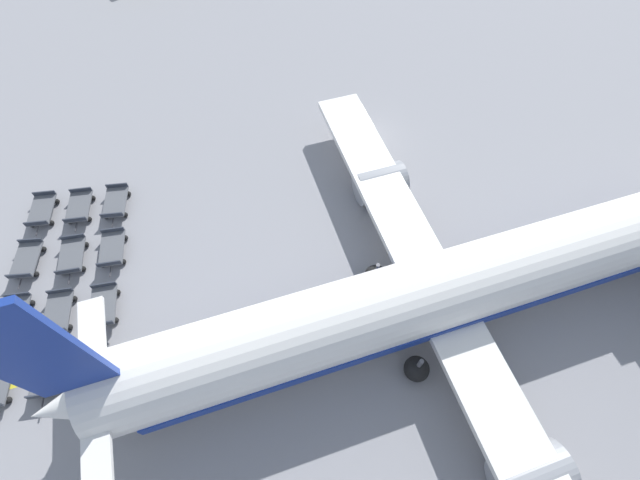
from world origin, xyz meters
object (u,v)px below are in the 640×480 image
at_px(baggage_dolly_row_near_col_b, 27,260).
at_px(baggage_dolly_row_mid_b_col_b, 112,249).
at_px(airplane, 459,286).
at_px(baggage_dolly_row_mid_a_col_b, 72,256).
at_px(baggage_dolly_row_mid_b_col_d, 94,369).
at_px(baggage_dolly_row_mid_b_col_a, 116,203).
at_px(baggage_dolly_row_mid_a_col_a, 80,207).
at_px(baggage_dolly_row_near_col_a, 42,210).
at_px(baggage_dolly_row_mid_a_col_d, 48,373).
at_px(baggage_dolly_row_mid_b_col_c, 104,306).
at_px(baggage_dolly_row_near_col_c, 14,317).
at_px(baggage_dolly_row_mid_a_col_c, 58,312).

bearing_deg(baggage_dolly_row_near_col_b, baggage_dolly_row_mid_b_col_b, 86.44).
xyz_separation_m(airplane, baggage_dolly_row_mid_a_col_b, (-8.26, -21.72, -2.46)).
relative_size(baggage_dolly_row_near_col_b, baggage_dolly_row_mid_b_col_d, 1.01).
bearing_deg(baggage_dolly_row_mid_b_col_d, baggage_dolly_row_mid_b_col_a, 175.96).
height_order(baggage_dolly_row_mid_a_col_a, baggage_dolly_row_mid_b_col_d, same).
relative_size(baggage_dolly_row_near_col_a, baggage_dolly_row_mid_a_col_d, 1.00).
xyz_separation_m(baggage_dolly_row_mid_b_col_b, baggage_dolly_row_mid_b_col_c, (3.93, -0.37, 0.00)).
height_order(baggage_dolly_row_mid_a_col_a, baggage_dolly_row_mid_b_col_c, same).
relative_size(baggage_dolly_row_mid_b_col_a, baggage_dolly_row_mid_b_col_c, 1.01).
xyz_separation_m(baggage_dolly_row_near_col_c, baggage_dolly_row_mid_b_col_c, (0.45, 5.00, 0.00)).
bearing_deg(airplane, baggage_dolly_row_near_col_b, -109.31).
relative_size(baggage_dolly_row_mid_a_col_d, baggage_dolly_row_mid_b_col_a, 1.00).
bearing_deg(baggage_dolly_row_mid_b_col_c, baggage_dolly_row_mid_b_col_a, 176.54).
bearing_deg(baggage_dolly_row_mid_a_col_d, baggage_dolly_row_mid_b_col_d, 81.89).
bearing_deg(baggage_dolly_row_near_col_a, baggage_dolly_row_mid_a_col_d, 7.97).
xyz_separation_m(baggage_dolly_row_near_col_a, baggage_dolly_row_near_col_b, (3.82, -0.47, 0.00)).
xyz_separation_m(baggage_dolly_row_mid_a_col_a, baggage_dolly_row_mid_b_col_a, (0.14, 2.38, 0.00)).
distance_m(baggage_dolly_row_near_col_a, baggage_dolly_row_near_col_c, 7.65).
bearing_deg(baggage_dolly_row_mid_a_col_c, baggage_dolly_row_near_col_c, -96.61).
relative_size(baggage_dolly_row_near_col_c, baggage_dolly_row_mid_a_col_c, 1.00).
height_order(baggage_dolly_row_mid_a_col_a, baggage_dolly_row_mid_a_col_d, same).
xyz_separation_m(baggage_dolly_row_mid_a_col_c, baggage_dolly_row_mid_b_col_b, (-3.77, 2.91, 0.00)).
xyz_separation_m(baggage_dolly_row_mid_b_col_a, baggage_dolly_row_mid_b_col_b, (3.75, -0.10, 0.00)).
distance_m(airplane, baggage_dolly_row_mid_a_col_c, 22.76).
xyz_separation_m(baggage_dolly_row_mid_a_col_c, baggage_dolly_row_mid_b_col_d, (3.85, 2.21, 0.00)).
height_order(airplane, baggage_dolly_row_mid_b_col_c, airplane).
distance_m(baggage_dolly_row_near_col_b, baggage_dolly_row_near_col_c, 3.81).
xyz_separation_m(baggage_dolly_row_mid_a_col_d, baggage_dolly_row_mid_b_col_d, (0.34, 2.40, 0.00)).
bearing_deg(baggage_dolly_row_near_col_c, airplane, 79.07).
relative_size(baggage_dolly_row_mid_b_col_a, baggage_dolly_row_mid_b_col_d, 1.01).
xyz_separation_m(baggage_dolly_row_near_col_a, baggage_dolly_row_mid_b_col_c, (8.07, 4.33, 0.00)).
relative_size(airplane, baggage_dolly_row_mid_a_col_d, 13.10).
distance_m(baggage_dolly_row_mid_a_col_a, baggage_dolly_row_mid_b_col_a, 2.38).
distance_m(baggage_dolly_row_near_col_b, baggage_dolly_row_mid_b_col_c, 6.42).
bearing_deg(baggage_dolly_row_mid_b_col_b, baggage_dolly_row_mid_b_col_d, -5.29).
bearing_deg(baggage_dolly_row_near_col_a, baggage_dolly_row_mid_a_col_a, 84.00).
bearing_deg(airplane, baggage_dolly_row_near_col_a, -117.32).
bearing_deg(baggage_dolly_row_mid_a_col_b, baggage_dolly_row_mid_b_col_d, 12.88).
relative_size(baggage_dolly_row_mid_a_col_a, baggage_dolly_row_mid_a_col_b, 1.01).
height_order(airplane, baggage_dolly_row_mid_a_col_b, airplane).
height_order(baggage_dolly_row_near_col_a, baggage_dolly_row_mid_a_col_d, same).
relative_size(baggage_dolly_row_near_col_a, baggage_dolly_row_mid_b_col_b, 1.01).
bearing_deg(baggage_dolly_row_mid_b_col_a, baggage_dolly_row_near_col_c, -37.05).
xyz_separation_m(baggage_dolly_row_near_col_b, baggage_dolly_row_mid_b_col_d, (7.94, 4.47, 0.00)).
distance_m(baggage_dolly_row_mid_a_col_a, baggage_dolly_row_mid_a_col_d, 11.19).
bearing_deg(baggage_dolly_row_mid_b_col_c, airplane, 77.62).
height_order(baggage_dolly_row_near_col_c, baggage_dolly_row_mid_a_col_d, same).
relative_size(baggage_dolly_row_near_col_b, baggage_dolly_row_mid_a_col_a, 1.01).
distance_m(baggage_dolly_row_mid_a_col_c, baggage_dolly_row_mid_b_col_a, 8.10).
xyz_separation_m(airplane, baggage_dolly_row_near_col_a, (-12.38, -23.97, -2.46)).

